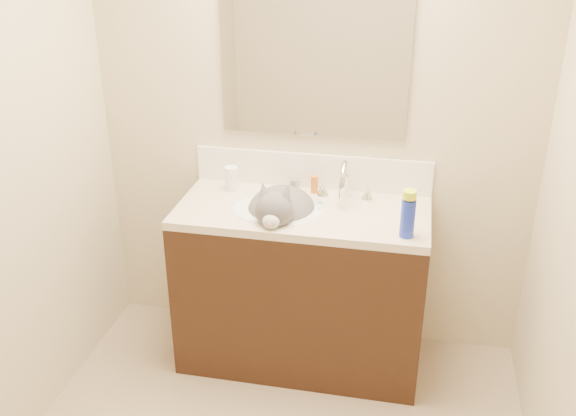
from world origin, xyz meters
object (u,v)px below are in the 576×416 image
at_px(cat, 280,212).
at_px(silver_jar, 294,185).
at_px(vanity_cabinet, 302,289).
at_px(pill_bottle, 232,178).
at_px(spray_can, 408,219).
at_px(amber_bottle, 314,184).
at_px(basin, 277,222).
at_px(faucet, 344,184).

bearing_deg(cat, silver_jar, 83.05).
xyz_separation_m(vanity_cabinet, cat, (-0.10, -0.03, 0.43)).
xyz_separation_m(pill_bottle, spray_can, (0.88, -0.34, 0.02)).
bearing_deg(amber_bottle, vanity_cabinet, -97.09).
xyz_separation_m(pill_bottle, amber_bottle, (0.42, 0.04, -0.02)).
relative_size(basin, pill_bottle, 3.70).
xyz_separation_m(pill_bottle, silver_jar, (0.31, 0.04, -0.03)).
height_order(vanity_cabinet, amber_bottle, amber_bottle).
bearing_deg(faucet, basin, -150.88).
distance_m(basin, amber_bottle, 0.29).
xyz_separation_m(faucet, spray_can, (0.31, -0.33, -0.00)).
height_order(amber_bottle, spray_can, spray_can).
bearing_deg(spray_can, vanity_cabinet, 159.04).
xyz_separation_m(vanity_cabinet, basin, (-0.12, -0.03, 0.38)).
height_order(vanity_cabinet, cat, cat).
distance_m(pill_bottle, silver_jar, 0.32).
relative_size(vanity_cabinet, spray_can, 7.04).
bearing_deg(basin, faucet, 29.12).
height_order(basin, spray_can, spray_can).
distance_m(silver_jar, spray_can, 0.69).
relative_size(pill_bottle, amber_bottle, 1.36).
bearing_deg(silver_jar, basin, -100.92).
height_order(vanity_cabinet, pill_bottle, pill_bottle).
bearing_deg(faucet, silver_jar, 167.91).
xyz_separation_m(faucet, cat, (-0.28, -0.17, -0.10)).
xyz_separation_m(vanity_cabinet, amber_bottle, (0.02, 0.20, 0.49)).
bearing_deg(spray_can, silver_jar, 146.24).
relative_size(silver_jar, amber_bottle, 0.74).
bearing_deg(faucet, vanity_cabinet, -142.71).
bearing_deg(basin, pill_bottle, 146.11).
relative_size(cat, spray_can, 2.75).
xyz_separation_m(basin, pill_bottle, (-0.27, 0.18, 0.13)).
bearing_deg(basin, vanity_cabinet, 14.04).
bearing_deg(faucet, amber_bottle, 159.03).
height_order(vanity_cabinet, basin, basin).
distance_m(vanity_cabinet, basin, 0.40).
distance_m(faucet, cat, 0.34).
relative_size(vanity_cabinet, pill_bottle, 9.86).
relative_size(cat, pill_bottle, 3.86).
relative_size(basin, cat, 0.96).
bearing_deg(vanity_cabinet, amber_bottle, 82.91).
bearing_deg(pill_bottle, silver_jar, 7.31).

